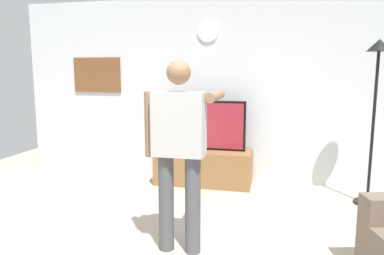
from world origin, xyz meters
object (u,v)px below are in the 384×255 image
object	(u,v)px
floor_lamp	(376,88)
person_standing_nearer_lamp	(180,145)
television	(204,125)
tv_stand	(204,167)
framed_picture	(97,75)
wall_clock	(208,31)

from	to	relation	value
floor_lamp	person_standing_nearer_lamp	distance (m)	2.60
television	person_standing_nearer_lamp	xyz separation A→B (m)	(0.19, -2.04, 0.13)
tv_stand	framed_picture	size ratio (longest dim) A/B	1.74
tv_stand	person_standing_nearer_lamp	distance (m)	2.14
wall_clock	framed_picture	world-z (taller)	wall_clock
framed_picture	person_standing_nearer_lamp	bearing A→B (deg)	-49.13
framed_picture	floor_lamp	xyz separation A→B (m)	(3.94, -0.63, -0.14)
framed_picture	person_standing_nearer_lamp	size ratio (longest dim) A/B	0.46
television	framed_picture	world-z (taller)	framed_picture
person_standing_nearer_lamp	wall_clock	bearing A→B (deg)	94.75
wall_clock	framed_picture	bearing A→B (deg)	179.84
television	wall_clock	world-z (taller)	wall_clock
tv_stand	television	size ratio (longest dim) A/B	1.16
framed_picture	person_standing_nearer_lamp	distance (m)	3.09
television	person_standing_nearer_lamp	distance (m)	2.06
television	framed_picture	distance (m)	1.94
television	person_standing_nearer_lamp	size ratio (longest dim) A/B	0.69
television	floor_lamp	size ratio (longest dim) A/B	0.59
tv_stand	wall_clock	size ratio (longest dim) A/B	4.51
tv_stand	television	world-z (taller)	television
wall_clock	person_standing_nearer_lamp	xyz separation A→B (m)	(0.19, -2.29, -1.22)
floor_lamp	framed_picture	bearing A→B (deg)	170.93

